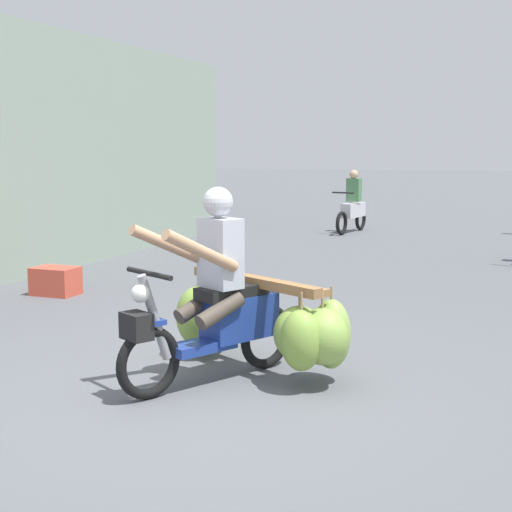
{
  "coord_description": "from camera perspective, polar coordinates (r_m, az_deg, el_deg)",
  "views": [
    {
      "loc": [
        2.41,
        -4.98,
        1.88
      ],
      "look_at": [
        -0.02,
        1.34,
        0.9
      ],
      "focal_mm": 52.36,
      "sensor_mm": 36.0,
      "label": 1
    }
  ],
  "objects": [
    {
      "name": "motorbike_distant_far_ahead",
      "position": [
        16.9,
        7.41,
        3.72
      ],
      "size": [
        0.53,
        1.61,
        1.4
      ],
      "color": "black",
      "rests_on": "ground"
    },
    {
      "name": "produce_crate",
      "position": [
        9.98,
        -15.06,
        -1.86
      ],
      "size": [
        0.56,
        0.4,
        0.36
      ],
      "primitive_type": "cube",
      "color": "#CC4C38",
      "rests_on": "ground"
    },
    {
      "name": "ground_plane",
      "position": [
        5.84,
        -4.61,
        -10.56
      ],
      "size": [
        120.0,
        120.0,
        0.0
      ],
      "primitive_type": "plane",
      "color": "#56595E"
    },
    {
      "name": "shopfront_building",
      "position": [
        14.38,
        -16.6,
        7.74
      ],
      "size": [
        3.7,
        8.54,
        3.68
      ],
      "color": "gray",
      "rests_on": "ground"
    },
    {
      "name": "motorbike_main_loaded",
      "position": [
        6.24,
        -0.83,
        -4.62
      ],
      "size": [
        1.85,
        1.88,
        1.58
      ],
      "color": "black",
      "rests_on": "ground"
    }
  ]
}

